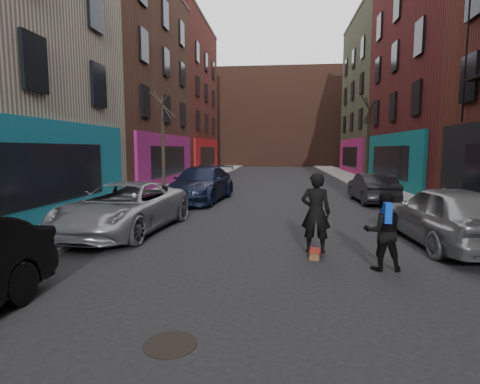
% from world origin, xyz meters
% --- Properties ---
extents(sidewalk_left, '(2.50, 84.00, 0.13)m').
position_xyz_m(sidewalk_left, '(-6.25, 30.00, 0.07)').
color(sidewalk_left, gray).
rests_on(sidewalk_left, ground).
extents(sidewalk_right, '(2.50, 84.00, 0.13)m').
position_xyz_m(sidewalk_right, '(6.25, 30.00, 0.07)').
color(sidewalk_right, gray).
rests_on(sidewalk_right, ground).
extents(buildings_left, '(12.00, 56.00, 16.50)m').
position_xyz_m(buildings_left, '(-13.50, 16.00, 8.25)').
color(buildings_left, '#581919').
rests_on(buildings_left, ground).
extents(building_far, '(40.00, 10.00, 14.00)m').
position_xyz_m(building_far, '(0.00, 56.00, 7.00)').
color(building_far, '#47281E').
rests_on(building_far, ground).
extents(tree_left_far, '(2.00, 2.00, 6.50)m').
position_xyz_m(tree_left_far, '(-6.20, 18.00, 3.38)').
color(tree_left_far, black).
rests_on(tree_left_far, sidewalk_left).
extents(tree_right_far, '(2.00, 2.00, 6.80)m').
position_xyz_m(tree_right_far, '(6.20, 24.00, 3.53)').
color(tree_right_far, black).
rests_on(tree_right_far, sidewalk_right).
extents(parked_left_far, '(2.96, 5.60, 1.50)m').
position_xyz_m(parked_left_far, '(-4.44, 8.50, 0.75)').
color(parked_left_far, gray).
rests_on(parked_left_far, ground).
extents(parked_left_end, '(2.86, 5.91, 1.66)m').
position_xyz_m(parked_left_end, '(-3.54, 15.39, 0.83)').
color(parked_left_end, black).
rests_on(parked_left_end, ground).
extents(parked_right_far, '(2.17, 4.86, 1.62)m').
position_xyz_m(parked_right_far, '(4.60, 7.75, 0.81)').
color(parked_right_far, gray).
rests_on(parked_right_far, ground).
extents(parked_right_end, '(1.57, 4.25, 1.39)m').
position_xyz_m(parked_right_end, '(4.60, 15.71, 0.69)').
color(parked_right_end, black).
rests_on(parked_right_end, ground).
extents(skateboard, '(0.32, 0.82, 0.10)m').
position_xyz_m(skateboard, '(1.11, 6.42, 0.05)').
color(skateboard, brown).
rests_on(skateboard, ground).
extents(skateboarder, '(0.74, 0.53, 1.89)m').
position_xyz_m(skateboarder, '(1.11, 6.42, 1.04)').
color(skateboarder, black).
rests_on(skateboarder, skateboard).
extents(pedestrian, '(0.81, 0.65, 1.63)m').
position_xyz_m(pedestrian, '(2.41, 5.56, 0.82)').
color(pedestrian, black).
rests_on(pedestrian, ground).
extents(manhole, '(0.89, 0.89, 0.01)m').
position_xyz_m(manhole, '(-1.13, 2.13, 0.01)').
color(manhole, black).
rests_on(manhole, ground).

